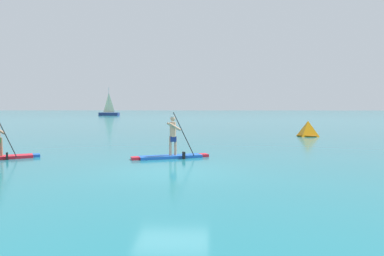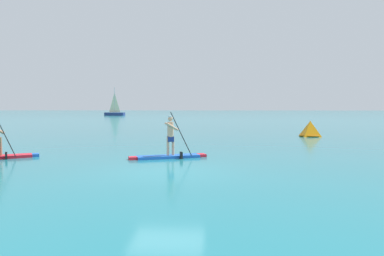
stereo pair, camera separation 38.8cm
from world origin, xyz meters
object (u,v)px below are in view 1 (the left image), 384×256
Objects in this scene: race_marker_buoy at (308,129)px; paddleboarder_mid_center at (172,150)px; sailboat_left_horizon at (109,112)px; paddleboarder_near_left at (2,151)px.

paddleboarder_mid_center is at bearing -126.85° from race_marker_buoy.
race_marker_buoy is 71.19m from sailboat_left_horizon.
paddleboarder_mid_center reaches higher than paddleboarder_near_left.
race_marker_buoy is at bearing 123.84° from sailboat_left_horizon.
paddleboarder_near_left is 7.08m from paddleboarder_mid_center.
sailboat_left_horizon is at bearing 72.43° from paddleboarder_near_left.
paddleboarder_mid_center is (7.06, 0.60, 0.02)m from paddleboarder_near_left.
paddleboarder_mid_center is 0.45× the size of sailboat_left_horizon.
paddleboarder_near_left is 77.34m from sailboat_left_horizon.
paddleboarder_near_left reaches higher than race_marker_buoy.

